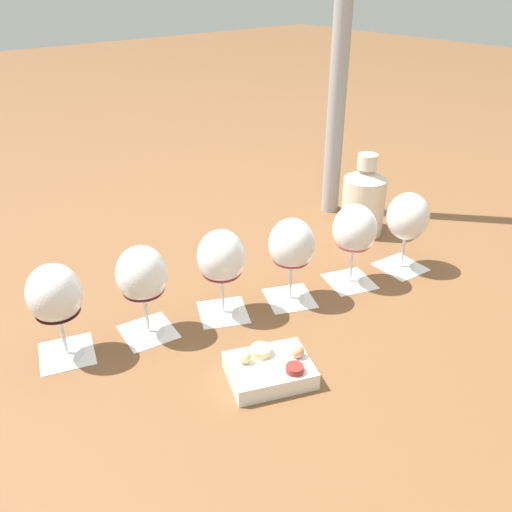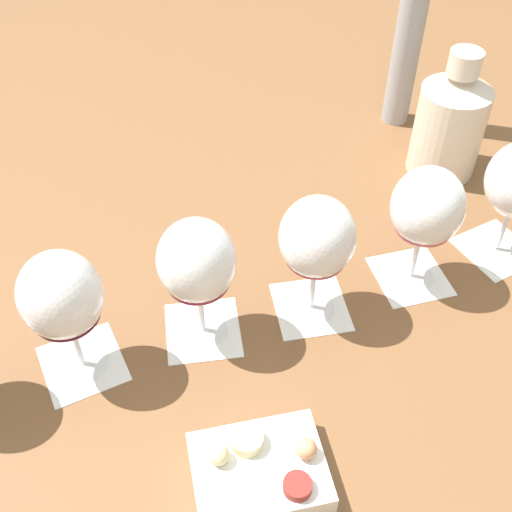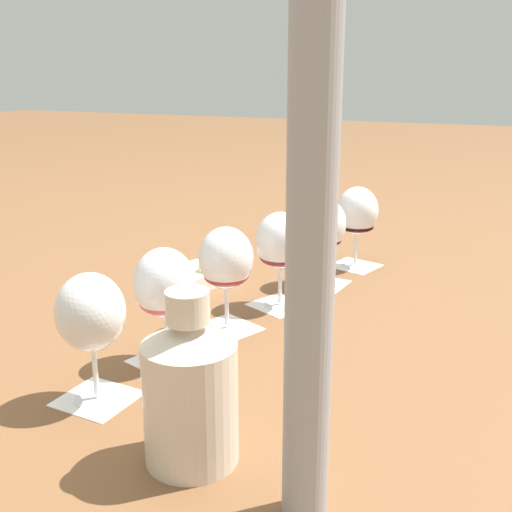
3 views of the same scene
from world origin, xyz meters
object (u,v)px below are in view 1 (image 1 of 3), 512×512
(wine_glass_1, at_px, (354,232))
(wine_glass_4, at_px, (142,277))
(wine_glass_5, at_px, (55,297))
(wine_glass_0, at_px, (408,219))
(snack_dish, at_px, (270,369))
(ceramic_vase, at_px, (364,199))
(wine_glass_2, at_px, (292,247))
(wine_glass_3, at_px, (221,260))
(umbrella_pole, at_px, (340,56))

(wine_glass_1, distance_m, wine_glass_4, 0.45)
(wine_glass_1, height_order, wine_glass_5, same)
(wine_glass_1, bearing_deg, wine_glass_0, 167.13)
(snack_dish, bearing_deg, wine_glass_0, -169.28)
(snack_dish, bearing_deg, wine_glass_1, -160.18)
(wine_glass_1, xyz_separation_m, ceramic_vase, (-0.21, -0.15, -0.03))
(wine_glass_2, height_order, wine_glass_4, same)
(wine_glass_0, bearing_deg, wine_glass_4, -14.98)
(wine_glass_2, relative_size, wine_glass_3, 1.00)
(wine_glass_2, distance_m, snack_dish, 0.27)
(wine_glass_0, relative_size, wine_glass_1, 1.00)
(wine_glass_1, height_order, umbrella_pole, umbrella_pole)
(wine_glass_0, bearing_deg, wine_glass_3, -15.05)
(ceramic_vase, relative_size, umbrella_pole, 0.25)
(wine_glass_0, distance_m, wine_glass_1, 0.14)
(wine_glass_4, distance_m, wine_glass_5, 0.15)
(wine_glass_4, relative_size, wine_glass_5, 1.00)
(wine_glass_2, xyz_separation_m, ceramic_vase, (-0.36, -0.12, -0.03))
(wine_glass_0, xyz_separation_m, wine_glass_4, (0.57, -0.15, 0.00))
(wine_glass_2, relative_size, wine_glass_4, 1.00)
(wine_glass_1, relative_size, umbrella_pole, 0.22)
(wine_glass_4, height_order, wine_glass_5, same)
(wine_glass_2, relative_size, ceramic_vase, 0.86)
(ceramic_vase, bearing_deg, umbrella_pole, -105.03)
(wine_glass_3, bearing_deg, umbrella_pole, -157.88)
(wine_glass_2, xyz_separation_m, umbrella_pole, (-0.40, -0.27, 0.29))
(wine_glass_1, relative_size, snack_dish, 1.07)
(snack_dish, bearing_deg, wine_glass_5, -49.47)
(wine_glass_3, bearing_deg, ceramic_vase, -172.04)
(wine_glass_3, height_order, umbrella_pole, umbrella_pole)
(wine_glass_1, height_order, ceramic_vase, ceramic_vase)
(wine_glass_1, height_order, wine_glass_2, same)
(wine_glass_3, bearing_deg, snack_dish, 75.19)
(wine_glass_3, relative_size, wine_glass_4, 1.00)
(wine_glass_3, bearing_deg, wine_glass_5, -14.40)
(wine_glass_0, xyz_separation_m, ceramic_vase, (-0.07, -0.18, -0.03))
(wine_glass_4, relative_size, ceramic_vase, 0.86)
(wine_glass_4, xyz_separation_m, ceramic_vase, (-0.65, -0.03, -0.03))
(wine_glass_5, bearing_deg, umbrella_pole, -170.22)
(ceramic_vase, xyz_separation_m, snack_dish, (0.55, 0.28, -0.07))
(wine_glass_1, distance_m, umbrella_pole, 0.49)
(wine_glass_0, relative_size, wine_glass_2, 1.00)
(wine_glass_2, bearing_deg, ceramic_vase, -161.93)
(wine_glass_1, distance_m, wine_glass_3, 0.30)
(wine_glass_4, distance_m, umbrella_pole, 0.77)
(wine_glass_2, height_order, ceramic_vase, ceramic_vase)
(ceramic_vase, relative_size, snack_dish, 1.24)
(umbrella_pole, bearing_deg, wine_glass_0, 71.11)
(wine_glass_1, xyz_separation_m, wine_glass_5, (0.58, -0.16, 0.00))
(wine_glass_1, xyz_separation_m, wine_glass_4, (0.43, -0.12, 0.00))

